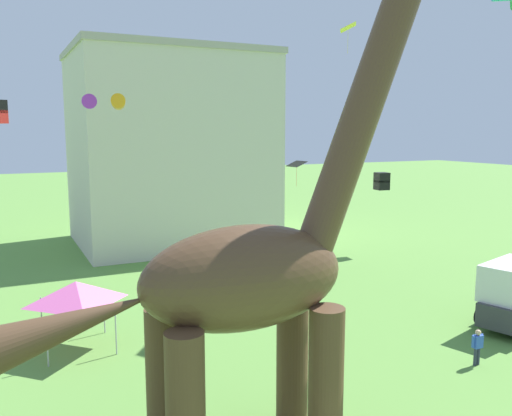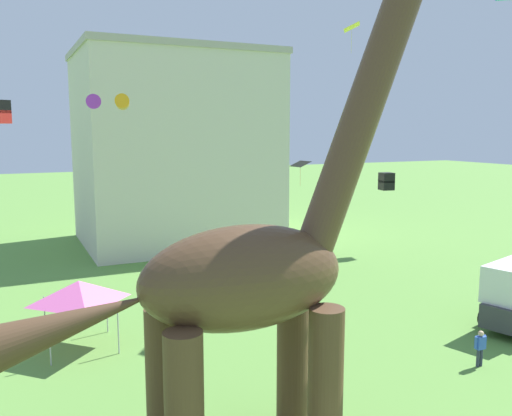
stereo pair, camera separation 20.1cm
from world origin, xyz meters
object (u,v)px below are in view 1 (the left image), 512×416
object	(u,v)px
festival_canopy_tent	(76,292)
kite_trailing	(382,181)
kite_near_low	(112,102)
kite_mid_center	(348,28)
person_far_spectator	(477,344)
dinosaur_sculpture	(242,278)
kite_high_left	(297,164)

from	to	relation	value
festival_canopy_tent	kite_trailing	distance (m)	25.70
festival_canopy_tent	kite_near_low	distance (m)	12.50
kite_near_low	kite_trailing	bearing A→B (deg)	2.13
kite_mid_center	kite_near_low	bearing A→B (deg)	144.13
person_far_spectator	kite_near_low	size ratio (longest dim) A/B	0.50
dinosaur_sculpture	kite_near_low	xyz separation A→B (m)	(0.24, 18.59, 5.69)
festival_canopy_tent	kite_trailing	xyz separation A→B (m)	(23.78, 9.29, 2.97)
person_far_spectator	kite_high_left	distance (m)	15.15
kite_near_low	kite_mid_center	world-z (taller)	kite_mid_center
dinosaur_sculpture	festival_canopy_tent	world-z (taller)	dinosaur_sculpture
dinosaur_sculpture	kite_mid_center	distance (m)	18.06
kite_trailing	kite_mid_center	bearing A→B (deg)	-138.07
dinosaur_sculpture	festival_canopy_tent	bearing A→B (deg)	91.78
kite_mid_center	dinosaur_sculpture	bearing A→B (deg)	-135.59
kite_near_low	kite_mid_center	xyz separation A→B (m)	(10.78, -7.79, 3.69)
dinosaur_sculpture	kite_mid_center	xyz separation A→B (m)	(11.02, 10.79, 9.38)
kite_near_low	kite_trailing	size ratio (longest dim) A/B	2.24
dinosaur_sculpture	kite_high_left	world-z (taller)	dinosaur_sculpture
festival_canopy_tent	kite_high_left	size ratio (longest dim) A/B	2.08
festival_canopy_tent	kite_near_low	world-z (taller)	kite_near_low
kite_mid_center	kite_trailing	size ratio (longest dim) A/B	1.14
person_far_spectator	kite_mid_center	world-z (taller)	kite_mid_center
kite_near_low	kite_high_left	bearing A→B (deg)	-19.20
festival_canopy_tent	kite_near_low	bearing A→B (deg)	67.78
person_far_spectator	kite_near_low	world-z (taller)	kite_near_low
dinosaur_sculpture	festival_canopy_tent	size ratio (longest dim) A/B	4.65
dinosaur_sculpture	kite_trailing	xyz separation A→B (m)	(20.54, 19.34, 0.21)
festival_canopy_tent	person_far_spectator	bearing A→B (deg)	-31.61
kite_trailing	person_far_spectator	bearing A→B (deg)	-118.05
dinosaur_sculpture	person_far_spectator	world-z (taller)	dinosaur_sculpture
kite_mid_center	kite_high_left	distance (m)	8.49
dinosaur_sculpture	kite_near_low	size ratio (longest dim) A/B	4.94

